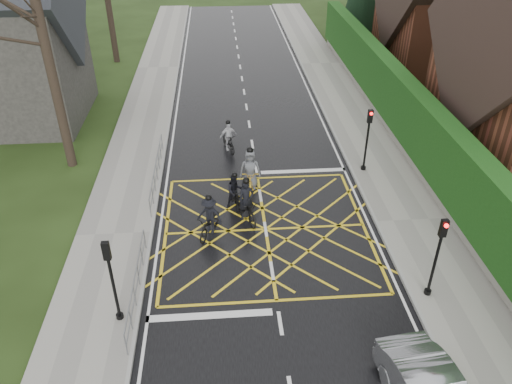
{
  "coord_description": "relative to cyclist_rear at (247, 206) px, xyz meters",
  "views": [
    {
      "loc": [
        -1.64,
        -16.04,
        12.15
      ],
      "look_at": [
        -0.32,
        0.79,
        1.3
      ],
      "focal_mm": 35.0,
      "sensor_mm": 36.0,
      "label": 1
    }
  ],
  "objects": [
    {
      "name": "traffic_light_sw",
      "position": [
        -4.39,
        -5.3,
        1.03
      ],
      "size": [
        0.24,
        0.31,
        3.21
      ],
      "color": "black",
      "rests_on": "ground"
    },
    {
      "name": "hedge",
      "position": [
        8.46,
        5.2,
        1.47
      ],
      "size": [
        0.9,
        38.0,
        2.8
      ],
      "primitive_type": "cube",
      "color": "#143B10",
      "rests_on": "stone_wall"
    },
    {
      "name": "sidewalk_left",
      "position": [
        -5.29,
        -0.8,
        -0.55
      ],
      "size": [
        3.0,
        80.0,
        0.15
      ],
      "primitive_type": "cube",
      "color": "gray",
      "rests_on": "ground"
    },
    {
      "name": "cyclist_lead",
      "position": [
        0.31,
        2.38,
        0.08
      ],
      "size": [
        0.95,
        2.15,
        2.06
      ],
      "rotation": [
        0.0,
        0.0,
        -0.05
      ],
      "color": "gold",
      "rests_on": "ground"
    },
    {
      "name": "cyclist_back",
      "position": [
        -0.43,
        0.93,
        0.0
      ],
      "size": [
        0.86,
        1.73,
        1.67
      ],
      "rotation": [
        0.0,
        0.0,
        0.24
      ],
      "color": "black",
      "rests_on": "ground"
    },
    {
      "name": "railing_south",
      "position": [
        -3.94,
        -4.3,
        0.15
      ],
      "size": [
        0.05,
        5.04,
        1.03
      ],
      "color": "slate",
      "rests_on": "ground"
    },
    {
      "name": "traffic_light_ne",
      "position": [
        5.81,
        3.39,
        1.03
      ],
      "size": [
        0.24,
        0.31,
        3.21
      ],
      "rotation": [
        0.0,
        0.0,
        3.14
      ],
      "color": "black",
      "rests_on": "ground"
    },
    {
      "name": "cyclist_mid",
      "position": [
        -1.5,
        -0.86,
        0.02
      ],
      "size": [
        1.31,
        1.92,
        1.77
      ],
      "rotation": [
        0.0,
        0.0,
        -0.41
      ],
      "color": "black",
      "rests_on": "ground"
    },
    {
      "name": "traffic_light_se",
      "position": [
        5.81,
        -5.01,
        1.03
      ],
      "size": [
        0.24,
        0.31,
        3.21
      ],
      "rotation": [
        0.0,
        0.0,
        3.14
      ],
      "color": "black",
      "rests_on": "ground"
    },
    {
      "name": "sidewalk_right",
      "position": [
        6.71,
        -0.8,
        -0.55
      ],
      "size": [
        3.0,
        80.0,
        0.15
      ],
      "primitive_type": "cube",
      "color": "gray",
      "rests_on": "ground"
    },
    {
      "name": "ground",
      "position": [
        0.71,
        -0.8,
        -0.63
      ],
      "size": [
        120.0,
        120.0,
        0.0
      ],
      "primitive_type": "plane",
      "color": "black",
      "rests_on": "ground"
    },
    {
      "name": "stone_wall",
      "position": [
        8.46,
        5.2,
        -0.28
      ],
      "size": [
        0.5,
        38.0,
        0.7
      ],
      "primitive_type": "cube",
      "color": "slate",
      "rests_on": "ground"
    },
    {
      "name": "cyclist_rear",
      "position": [
        0.0,
        0.0,
        0.0
      ],
      "size": [
        1.29,
        2.11,
        1.94
      ],
      "rotation": [
        0.0,
        0.0,
        0.32
      ],
      "color": "black",
      "rests_on": "ground"
    },
    {
      "name": "road",
      "position": [
        0.71,
        -0.8,
        -0.62
      ],
      "size": [
        9.0,
        80.0,
        0.01
      ],
      "primitive_type": "cube",
      "color": "black",
      "rests_on": "ground"
    },
    {
      "name": "cyclist_front",
      "position": [
        -0.55,
        6.16,
        -0.02
      ],
      "size": [
        0.96,
        1.72,
        1.66
      ],
      "rotation": [
        0.0,
        0.0,
        0.32
      ],
      "color": "black",
      "rests_on": "ground"
    },
    {
      "name": "house_far",
      "position": [
        15.47,
        17.2,
        3.73
      ],
      "size": [
        9.8,
        8.8,
        10.3
      ],
      "color": "brown",
      "rests_on": "ground"
    },
    {
      "name": "railing_north",
      "position": [
        -3.94,
        3.2,
        0.16
      ],
      "size": [
        0.05,
        6.04,
        1.03
      ],
      "color": "slate",
      "rests_on": "ground"
    }
  ]
}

